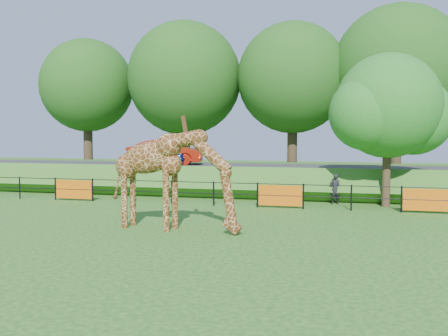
# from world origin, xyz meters

# --- Properties ---
(ground) EXTENTS (90.00, 90.00, 0.00)m
(ground) POSITION_xyz_m (0.00, 0.00, 0.00)
(ground) COLOR #1D5214
(ground) RESTS_ON ground
(giraffe) EXTENTS (4.84, 1.57, 3.40)m
(giraffe) POSITION_xyz_m (0.20, 2.21, 1.70)
(giraffe) COLOR #592E12
(giraffe) RESTS_ON ground
(perimeter_fence) EXTENTS (28.07, 0.10, 1.10)m
(perimeter_fence) POSITION_xyz_m (0.00, 8.00, 0.55)
(perimeter_fence) COLOR black
(perimeter_fence) RESTS_ON ground
(embankment) EXTENTS (40.00, 9.00, 1.30)m
(embankment) POSITION_xyz_m (0.00, 15.50, 0.65)
(embankment) COLOR #1D5214
(embankment) RESTS_ON ground
(road) EXTENTS (40.00, 5.00, 0.12)m
(road) POSITION_xyz_m (0.00, 14.00, 1.36)
(road) COLOR #2F2F32
(road) RESTS_ON embankment
(car_blue) EXTENTS (3.91, 1.82, 1.30)m
(car_blue) POSITION_xyz_m (-5.02, 14.13, 2.07)
(car_blue) COLOR #1446A9
(car_blue) RESTS_ON road
(car_red) EXTENTS (4.60, 2.40, 1.44)m
(car_red) POSITION_xyz_m (-4.59, 14.06, 2.14)
(car_red) COLOR red
(car_red) RESTS_ON road
(visitor) EXTENTS (0.60, 0.49, 1.40)m
(visitor) POSITION_xyz_m (5.29, 9.85, 0.70)
(visitor) COLOR black
(visitor) RESTS_ON ground
(tree_east) EXTENTS (5.40, 4.71, 6.76)m
(tree_east) POSITION_xyz_m (7.60, 9.63, 4.28)
(tree_east) COLOR #332317
(tree_east) RESTS_ON ground
(bg_tree_line) EXTENTS (37.30, 8.80, 11.82)m
(bg_tree_line) POSITION_xyz_m (1.89, 22.00, 7.19)
(bg_tree_line) COLOR #332317
(bg_tree_line) RESTS_ON ground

